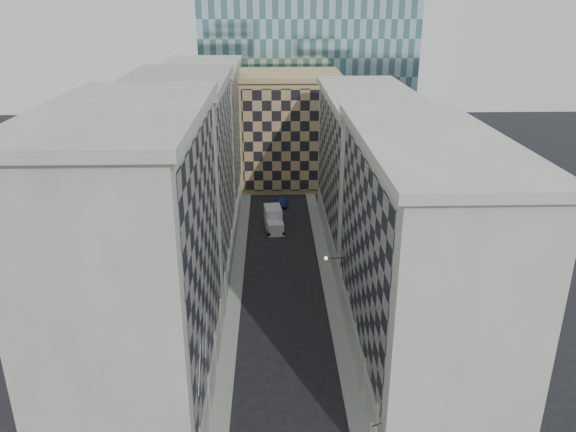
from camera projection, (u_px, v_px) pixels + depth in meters
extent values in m
cube|color=gray|center=(236.00, 285.00, 63.12)|extent=(1.50, 100.00, 0.15)
cube|color=gray|center=(329.00, 284.00, 63.43)|extent=(1.50, 100.00, 0.15)
cube|color=#9A948B|center=(138.00, 273.00, 41.10)|extent=(10.00, 22.00, 23.00)
cube|color=gray|center=(204.00, 253.00, 40.70)|extent=(0.25, 19.36, 18.00)
cube|color=#9A948B|center=(210.00, 382.00, 44.86)|extent=(0.45, 21.12, 3.20)
cube|color=#9A948B|center=(120.00, 111.00, 36.78)|extent=(10.80, 22.80, 0.70)
cylinder|color=#9A948B|center=(204.00, 399.00, 42.07)|extent=(0.90, 0.90, 4.40)
cylinder|color=#9A948B|center=(211.00, 356.00, 47.19)|extent=(0.90, 0.90, 4.40)
cylinder|color=#9A948B|center=(217.00, 320.00, 52.31)|extent=(0.90, 0.90, 4.40)
cube|color=gray|center=(182.00, 185.00, 61.76)|extent=(10.00, 22.00, 22.00)
cube|color=gray|center=(226.00, 172.00, 61.35)|extent=(0.25, 19.36, 17.00)
cube|color=gray|center=(229.00, 261.00, 65.33)|extent=(0.45, 21.12, 3.20)
cube|color=gray|center=(174.00, 80.00, 57.61)|extent=(10.80, 22.80, 0.70)
cylinder|color=gray|center=(222.00, 292.00, 57.43)|extent=(0.90, 0.90, 4.40)
cylinder|color=gray|center=(226.00, 267.00, 62.55)|extent=(0.90, 0.90, 4.40)
cylinder|color=gray|center=(229.00, 247.00, 67.66)|extent=(0.90, 0.90, 4.40)
cylinder|color=gray|center=(232.00, 229.00, 72.78)|extent=(0.90, 0.90, 4.40)
cube|color=#9A948B|center=(204.00, 142.00, 82.41)|extent=(10.00, 22.00, 21.00)
cube|color=gray|center=(237.00, 131.00, 82.01)|extent=(0.25, 19.36, 16.00)
cube|color=#9A948B|center=(238.00, 198.00, 85.80)|extent=(0.45, 21.12, 3.20)
cube|color=#9A948B|center=(200.00, 66.00, 78.45)|extent=(10.80, 22.80, 0.70)
cylinder|color=#9A948B|center=(234.00, 214.00, 77.90)|extent=(0.90, 0.90, 4.40)
cylinder|color=#9A948B|center=(236.00, 201.00, 83.02)|extent=(0.90, 0.90, 4.40)
cylinder|color=#9A948B|center=(238.00, 189.00, 88.14)|extent=(0.90, 0.90, 4.40)
cylinder|color=#9A948B|center=(240.00, 178.00, 93.25)|extent=(0.90, 0.90, 4.40)
cube|color=#AFABA0|center=(420.00, 263.00, 46.01)|extent=(10.00, 26.00, 20.00)
cube|color=gray|center=(362.00, 247.00, 45.32)|extent=(0.25, 22.88, 15.00)
cube|color=#AFABA0|center=(357.00, 350.00, 48.94)|extent=(0.45, 24.96, 3.20)
cube|color=#AFABA0|center=(432.00, 139.00, 42.24)|extent=(10.80, 26.80, 0.70)
cylinder|color=#AFABA0|center=(382.00, 431.00, 39.05)|extent=(0.90, 0.90, 4.40)
cylinder|color=#AFABA0|center=(369.00, 383.00, 43.89)|extent=(0.90, 0.90, 4.40)
cylinder|color=#AFABA0|center=(359.00, 344.00, 48.73)|extent=(0.90, 0.90, 4.40)
cylinder|color=#AFABA0|center=(351.00, 313.00, 53.56)|extent=(0.90, 0.90, 4.40)
cylinder|color=#AFABA0|center=(344.00, 287.00, 58.40)|extent=(0.90, 0.90, 4.40)
cube|color=#AFABA0|center=(367.00, 173.00, 71.32)|extent=(10.00, 28.00, 19.00)
cube|color=gray|center=(329.00, 161.00, 70.63)|extent=(0.25, 24.64, 14.00)
cube|color=#AFABA0|center=(327.00, 230.00, 74.06)|extent=(0.45, 26.88, 3.20)
cube|color=#AFABA0|center=(371.00, 94.00, 67.73)|extent=(10.80, 28.80, 0.70)
cube|color=tan|center=(289.00, 131.00, 95.44)|extent=(16.00, 14.00, 18.00)
cube|color=tan|center=(291.00, 141.00, 88.83)|extent=(15.20, 0.25, 16.50)
cube|color=tan|center=(289.00, 75.00, 92.00)|extent=(16.80, 14.80, 0.80)
cube|color=#2F2924|center=(276.00, 89.00, 106.58)|extent=(6.00, 6.00, 28.00)
cube|color=#2F2924|center=(276.00, 6.00, 101.21)|extent=(7.00, 7.00, 1.40)
cylinder|color=gray|center=(199.00, 370.00, 36.01)|extent=(0.10, 2.33, 2.33)
cylinder|color=gray|center=(206.00, 335.00, 39.74)|extent=(0.10, 2.33, 2.33)
cylinder|color=black|center=(335.00, 258.00, 55.60)|extent=(1.80, 0.08, 0.08)
sphere|color=#FFE5B2|center=(326.00, 258.00, 55.58)|extent=(0.36, 0.36, 0.36)
cube|color=silver|center=(275.00, 228.00, 76.69)|extent=(2.38, 2.55, 1.74)
cube|color=silver|center=(273.00, 217.00, 78.78)|extent=(2.61, 3.72, 3.00)
cylinder|color=black|center=(269.00, 233.00, 76.01)|extent=(0.39, 0.90, 0.87)
cylinder|color=black|center=(283.00, 233.00, 76.27)|extent=(0.39, 0.90, 0.87)
cylinder|color=black|center=(265.00, 221.00, 80.11)|extent=(0.39, 0.90, 0.87)
cylinder|color=black|center=(279.00, 221.00, 80.37)|extent=(0.39, 0.90, 0.87)
imported|color=#0F1739|center=(282.00, 201.00, 87.18)|extent=(1.52, 4.31, 1.42)
cylinder|color=black|center=(377.00, 425.00, 36.82)|extent=(0.67, 0.35, 0.06)
cube|color=#BCB58A|center=(373.00, 429.00, 36.95)|extent=(0.31, 0.58, 0.62)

